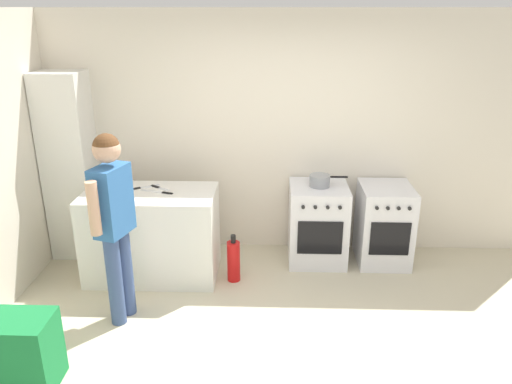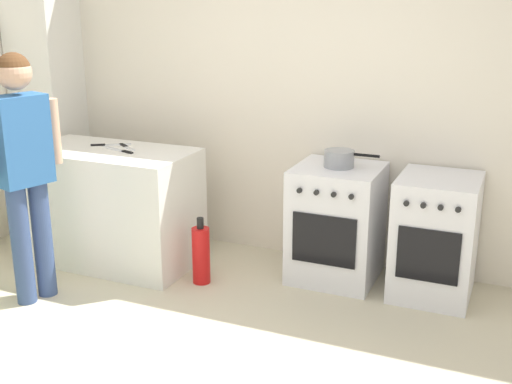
{
  "view_description": "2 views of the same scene",
  "coord_description": "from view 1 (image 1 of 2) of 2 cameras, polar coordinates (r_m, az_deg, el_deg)",
  "views": [
    {
      "loc": [
        -0.15,
        -3.33,
        2.61
      ],
      "look_at": [
        -0.29,
        0.88,
        1.04
      ],
      "focal_mm": 35.0,
      "sensor_mm": 36.0,
      "label": 1
    },
    {
      "loc": [
        1.55,
        -2.71,
        2.01
      ],
      "look_at": [
        0.05,
        0.79,
        0.85
      ],
      "focal_mm": 45.0,
      "sensor_mm": 36.0,
      "label": 2
    }
  ],
  "objects": [
    {
      "name": "ground_plane",
      "position": [
        4.23,
        3.67,
        -17.67
      ],
      "size": [
        8.0,
        8.0,
        0.0
      ],
      "primitive_type": "plane",
      "color": "beige"
    },
    {
      "name": "back_wall",
      "position": [
        5.44,
        3.43,
        6.51
      ],
      "size": [
        6.0,
        0.1,
        2.6
      ],
      "primitive_type": "cube",
      "color": "silver",
      "rests_on": "ground"
    },
    {
      "name": "counter_unit",
      "position": [
        5.16,
        -11.8,
        -4.74
      ],
      "size": [
        1.3,
        0.7,
        0.9
      ],
      "primitive_type": "cube",
      "color": "silver",
      "rests_on": "ground"
    },
    {
      "name": "oven_left",
      "position": [
        5.39,
        7.05,
        -3.58
      ],
      "size": [
        0.61,
        0.62,
        0.85
      ],
      "color": "silver",
      "rests_on": "ground"
    },
    {
      "name": "oven_right",
      "position": [
        5.5,
        14.41,
        -3.6
      ],
      "size": [
        0.53,
        0.62,
        0.85
      ],
      "color": "silver",
      "rests_on": "ground"
    },
    {
      "name": "pot",
      "position": [
        5.22,
        7.31,
        1.3
      ],
      "size": [
        0.4,
        0.22,
        0.12
      ],
      "color": "gray",
      "rests_on": "oven_left"
    },
    {
      "name": "knife_paring",
      "position": [
        4.91,
        -17.4,
        -0.8
      ],
      "size": [
        0.19,
        0.13,
        0.01
      ],
      "color": "silver",
      "rests_on": "counter_unit"
    },
    {
      "name": "knife_chef",
      "position": [
        5.13,
        -12.76,
        0.53
      ],
      "size": [
        0.28,
        0.19,
        0.01
      ],
      "color": "silver",
      "rests_on": "counter_unit"
    },
    {
      "name": "knife_utility",
      "position": [
        5.08,
        -10.99,
        0.48
      ],
      "size": [
        0.22,
        0.17,
        0.01
      ],
      "color": "silver",
      "rests_on": "counter_unit"
    },
    {
      "name": "knife_bread",
      "position": [
        4.97,
        -11.15,
        0.02
      ],
      "size": [
        0.34,
        0.14,
        0.01
      ],
      "color": "silver",
      "rests_on": "counter_unit"
    },
    {
      "name": "person",
      "position": [
        4.28,
        -15.99,
        -2.29
      ],
      "size": [
        0.29,
        0.55,
        1.68
      ],
      "color": "#384C7A",
      "rests_on": "ground"
    },
    {
      "name": "fire_extinguisher",
      "position": [
        5.04,
        -2.58,
        -7.86
      ],
      "size": [
        0.13,
        0.13,
        0.5
      ],
      "color": "red",
      "rests_on": "ground"
    },
    {
      "name": "recycling_crate_lower",
      "position": [
        4.21,
        -25.17,
        -17.75
      ],
      "size": [
        0.52,
        0.36,
        0.28
      ],
      "primitive_type": "cube",
      "color": "#197238",
      "rests_on": "ground"
    },
    {
      "name": "recycling_crate_upper",
      "position": [
        4.05,
        -25.78,
        -14.59
      ],
      "size": [
        0.52,
        0.36,
        0.28
      ],
      "primitive_type": "cube",
      "color": "#197238",
      "rests_on": "recycling_crate_lower"
    },
    {
      "name": "larder_cabinet",
      "position": [
        5.68,
        -20.46,
        2.7
      ],
      "size": [
        0.48,
        0.44,
        2.0
      ],
      "primitive_type": "cube",
      "color": "silver",
      "rests_on": "ground"
    }
  ]
}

